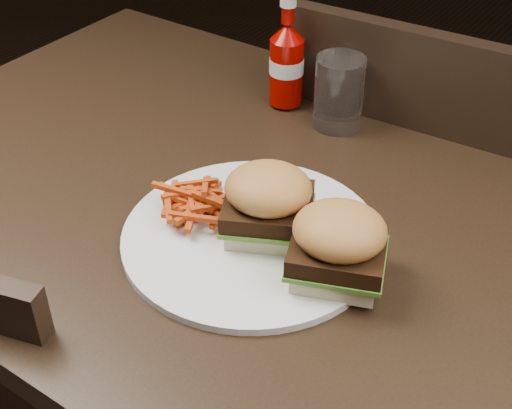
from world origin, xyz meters
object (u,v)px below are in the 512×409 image
Objects in this scene: chair_far at (425,215)px; plate at (252,237)px; tumbler at (339,94)px; ketchup_bottle at (286,72)px; dining_table at (248,203)px.

plate is (-0.03, -0.58, 0.33)m from chair_far.
plate is 0.32m from tumbler.
chair_far is at bearing 73.18° from tumbler.
ketchup_bottle is 0.91× the size of tumbler.
tumbler reaches higher than plate.
chair_far is 1.35× the size of plate.
tumbler is (-0.08, -0.27, 0.38)m from chair_far.
plate is at bearing -80.53° from tumbler.
ketchup_bottle is at bearing 174.21° from tumbler.
dining_table is 0.24m from tumbler.
dining_table reaches higher than chair_far.
ketchup_bottle is at bearing 115.76° from plate.
dining_table is at bearing 76.15° from chair_far.
dining_table is 0.11m from plate.
tumbler is (0.01, 0.23, 0.08)m from dining_table.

